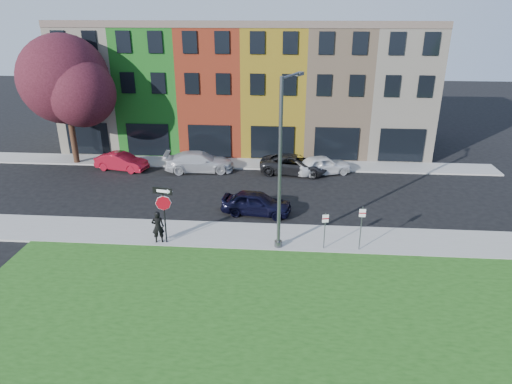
# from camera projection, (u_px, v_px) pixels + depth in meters

# --- Properties ---
(ground) EXTENTS (120.00, 120.00, 0.00)m
(ground) POSITION_uv_depth(u_px,v_px,m) (257.00, 267.00, 21.63)
(ground) COLOR black
(ground) RESTS_ON ground
(sidewalk_near) EXTENTS (40.00, 3.00, 0.12)m
(sidewalk_near) POSITION_uv_depth(u_px,v_px,m) (299.00, 238.00, 24.23)
(sidewalk_near) COLOR gray
(sidewalk_near) RESTS_ON ground
(sidewalk_far) EXTENTS (40.00, 2.40, 0.12)m
(sidewalk_far) POSITION_uv_depth(u_px,v_px,m) (233.00, 163.00, 35.66)
(sidewalk_far) COLOR gray
(sidewalk_far) RESTS_ON ground
(grass_park) EXTENTS (40.00, 16.00, 0.10)m
(grass_park) POSITION_uv_depth(u_px,v_px,m) (478.00, 369.00, 15.50)
(grass_park) COLOR #1F4A15
(grass_park) RESTS_ON ground
(rowhouse_block) EXTENTS (30.00, 10.12, 10.00)m
(rowhouse_block) POSITION_uv_depth(u_px,v_px,m) (247.00, 87.00, 39.46)
(rowhouse_block) COLOR beige
(rowhouse_block) RESTS_ON ground
(stop_sign) EXTENTS (1.04, 0.25, 3.05)m
(stop_sign) POSITION_uv_depth(u_px,v_px,m) (163.00, 204.00, 22.84)
(stop_sign) COLOR black
(stop_sign) RESTS_ON sidewalk_near
(man) EXTENTS (0.82, 0.71, 1.73)m
(man) POSITION_uv_depth(u_px,v_px,m) (158.00, 227.00, 23.38)
(man) COLOR black
(man) RESTS_ON sidewalk_near
(sedan_near) EXTENTS (2.65, 4.51, 1.40)m
(sedan_near) POSITION_uv_depth(u_px,v_px,m) (256.00, 203.00, 26.93)
(sedan_near) COLOR black
(sedan_near) RESTS_ON ground
(parked_car_red) EXTENTS (3.03, 4.54, 1.30)m
(parked_car_red) POSITION_uv_depth(u_px,v_px,m) (122.00, 162.00, 34.20)
(parked_car_red) COLOR maroon
(parked_car_red) RESTS_ON ground
(parked_car_silver) EXTENTS (3.25, 5.56, 1.48)m
(parked_car_silver) POSITION_uv_depth(u_px,v_px,m) (199.00, 162.00, 33.92)
(parked_car_silver) COLOR #B4B4B9
(parked_car_silver) RESTS_ON ground
(parked_car_dark) EXTENTS (3.27, 5.41, 1.38)m
(parked_car_dark) POSITION_uv_depth(u_px,v_px,m) (294.00, 164.00, 33.48)
(parked_car_dark) COLOR black
(parked_car_dark) RESTS_ON ground
(parked_car_white) EXTENTS (4.54, 5.31, 1.42)m
(parked_car_white) POSITION_uv_depth(u_px,v_px,m) (323.00, 165.00, 33.31)
(parked_car_white) COLOR white
(parked_car_white) RESTS_ON ground
(street_lamp) EXTENTS (1.23, 2.44, 8.51)m
(street_lamp) POSITION_uv_depth(u_px,v_px,m) (282.00, 166.00, 21.80)
(street_lamp) COLOR #4D4F52
(street_lamp) RESTS_ON sidewalk_near
(parking_sign_a) EXTENTS (0.32, 0.12, 1.94)m
(parking_sign_a) POSITION_uv_depth(u_px,v_px,m) (325.00, 226.00, 22.62)
(parking_sign_a) COLOR #4D4F52
(parking_sign_a) RESTS_ON sidewalk_near
(parking_sign_b) EXTENTS (0.32, 0.08, 2.36)m
(parking_sign_b) POSITION_uv_depth(u_px,v_px,m) (361.00, 223.00, 22.41)
(parking_sign_b) COLOR #4D4F52
(parking_sign_b) RESTS_ON sidewalk_near
(tree_purple) EXTENTS (7.80, 6.83, 9.64)m
(tree_purple) POSITION_uv_depth(u_px,v_px,m) (66.00, 81.00, 33.47)
(tree_purple) COLOR black
(tree_purple) RESTS_ON sidewalk_far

